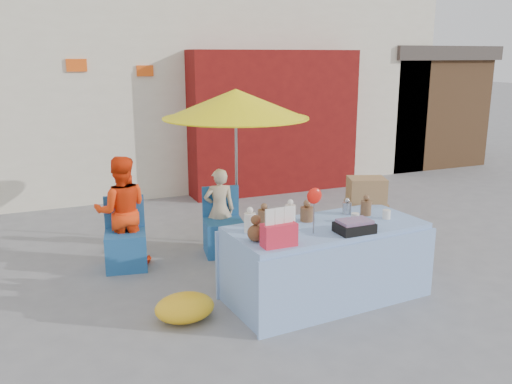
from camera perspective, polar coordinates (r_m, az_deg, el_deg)
name	(u,v)px	position (r m, az deg, el deg)	size (l,w,h in m)	color
ground	(254,298)	(5.86, -0.22, -11.15)	(80.00, 80.00, 0.00)	slate
backdrop	(142,27)	(12.67, -11.93, 16.61)	(14.00, 8.00, 7.80)	silver
market_table	(325,261)	(5.77, 7.27, -7.19)	(2.16, 1.13, 1.27)	#86AAD7
chair_left	(126,247)	(6.75, -13.52, -5.69)	(0.56, 0.55, 0.85)	#1F5692
chair_right	(223,234)	(7.04, -3.44, -4.47)	(0.56, 0.55, 0.85)	#1F5692
vendor_orange	(122,211)	(6.75, -13.95, -1.97)	(0.66, 0.51, 1.35)	#FF3A0D
vendor_beige	(219,210)	(7.07, -3.87, -1.89)	(0.40, 0.26, 1.10)	#C2AC89
umbrella	(236,104)	(7.07, -2.14, 9.20)	(1.90, 1.90, 2.09)	gray
box_stack	(365,225)	(6.73, 11.40, -3.39)	(0.60, 0.55, 1.09)	black
tarp_bundle	(185,308)	(5.41, -7.52, -11.96)	(0.59, 0.47, 0.26)	yellow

